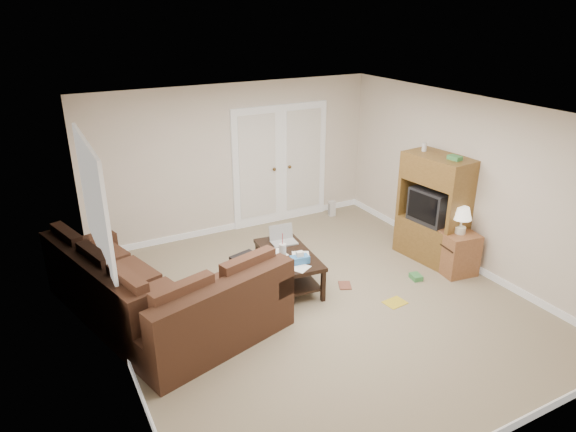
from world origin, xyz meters
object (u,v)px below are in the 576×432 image
tv_armoire (434,208)px  side_cabinet (457,249)px  coffee_table (288,267)px  sectional_sofa (157,300)px

tv_armoire → side_cabinet: bearing=-96.0°
tv_armoire → coffee_table: bearing=166.7°
coffee_table → tv_armoire: size_ratio=0.73×
side_cabinet → coffee_table: bearing=168.7°
sectional_sofa → tv_armoire: tv_armoire is taller
sectional_sofa → side_cabinet: 4.25m
coffee_table → tv_armoire: (2.32, -0.28, 0.55)m
sectional_sofa → side_cabinet: size_ratio=2.95×
coffee_table → side_cabinet: (2.33, -0.83, 0.10)m
tv_armoire → side_cabinet: (0.00, -0.55, -0.46)m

